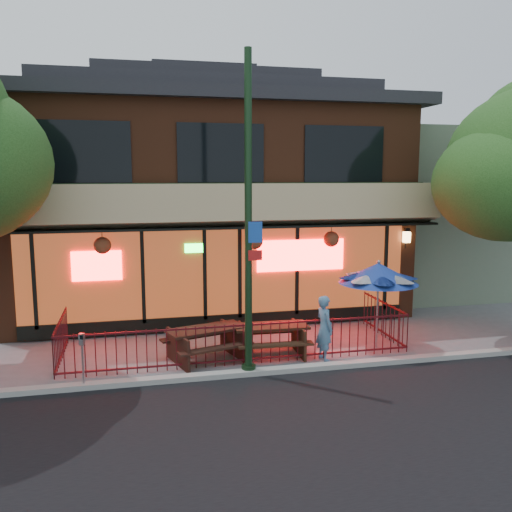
{
  "coord_description": "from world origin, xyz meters",
  "views": [
    {
      "loc": [
        -2.42,
        -11.74,
        4.42
      ],
      "look_at": [
        0.72,
        2.0,
        2.29
      ],
      "focal_mm": 38.0,
      "sensor_mm": 36.0,
      "label": 1
    }
  ],
  "objects": [
    {
      "name": "ground",
      "position": [
        0.0,
        0.0,
        0.0
      ],
      "size": [
        80.0,
        80.0,
        0.0
      ],
      "primitive_type": "plane",
      "color": "gray",
      "rests_on": "ground"
    },
    {
      "name": "curb",
      "position": [
        0.0,
        -0.5,
        0.06
      ],
      "size": [
        80.0,
        0.25,
        0.12
      ],
      "primitive_type": "cube",
      "color": "#999993",
      "rests_on": "ground"
    },
    {
      "name": "restaurant_building",
      "position": [
        0.0,
        7.11,
        4.13
      ],
      "size": [
        12.96,
        9.49,
        8.05
      ],
      "color": "#5E2F1B",
      "rests_on": "ground"
    },
    {
      "name": "neighbor_building",
      "position": [
        9.0,
        7.7,
        3.0
      ],
      "size": [
        6.0,
        7.0,
        6.0
      ],
      "primitive_type": "cube",
      "color": "slate",
      "rests_on": "ground"
    },
    {
      "name": "patio_fence",
      "position": [
        0.0,
        0.5,
        0.63
      ],
      "size": [
        8.44,
        2.62,
        1.0
      ],
      "color": "#4E1016",
      "rests_on": "ground"
    },
    {
      "name": "street_light",
      "position": [
        0.0,
        -0.4,
        3.15
      ],
      "size": [
        0.43,
        0.32,
        7.0
      ],
      "color": "black",
      "rests_on": "ground"
    },
    {
      "name": "picnic_table_left",
      "position": [
        -0.8,
        0.71,
        0.52
      ],
      "size": [
        2.18,
        1.89,
        0.79
      ],
      "color": "black",
      "rests_on": "ground"
    },
    {
      "name": "picnic_table_right",
      "position": [
        0.8,
        0.7,
        0.51
      ],
      "size": [
        1.86,
        1.46,
        0.77
      ],
      "color": "#362012",
      "rests_on": "ground"
    },
    {
      "name": "patio_umbrella",
      "position": [
        3.6,
        0.7,
        1.95
      ],
      "size": [
        2.0,
        1.99,
        2.28
      ],
      "color": "gray",
      "rests_on": "ground"
    },
    {
      "name": "pedestrian",
      "position": [
        1.96,
        0.1,
        0.79
      ],
      "size": [
        0.47,
        0.63,
        1.58
      ],
      "primitive_type": "imported",
      "rotation": [
        0.0,
        0.0,
        1.75
      ],
      "color": "teal",
      "rests_on": "ground"
    },
    {
      "name": "parking_meter_near",
      "position": [
        -3.53,
        -0.48,
        0.81
      ],
      "size": [
        0.13,
        0.12,
        1.19
      ],
      "color": "gray",
      "rests_on": "ground"
    }
  ]
}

